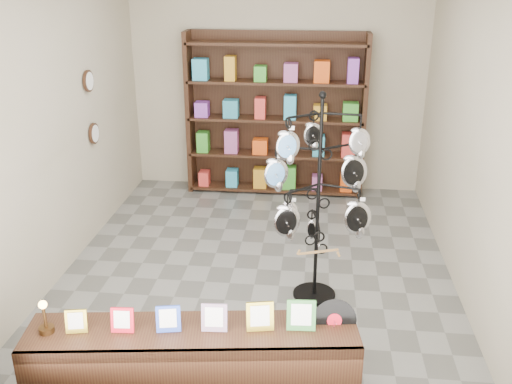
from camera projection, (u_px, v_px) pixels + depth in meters
ground at (258, 269)px, 6.02m from camera, size 5.00×5.00×0.00m
room_envelope at (258, 96)px, 5.34m from camera, size 5.00×5.00×5.00m
display_tree at (319, 185)px, 5.12m from camera, size 1.04×1.02×2.00m
front_shelf at (194, 363)px, 4.15m from camera, size 2.41×0.79×0.84m
back_shelving at (275, 120)px, 7.76m from camera, size 2.42×0.36×2.20m
wall_clocks at (91, 108)px, 6.41m from camera, size 0.03×0.24×0.84m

